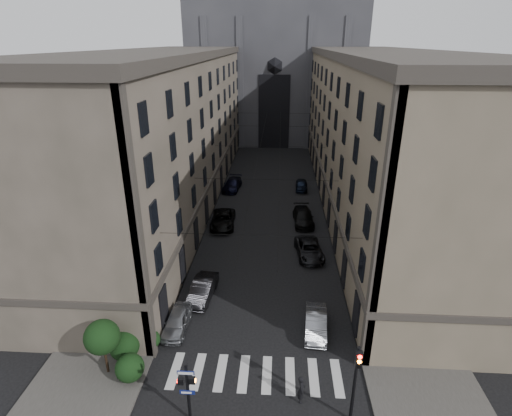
% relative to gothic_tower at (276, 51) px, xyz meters
% --- Properties ---
extents(sidewalk_left, '(7.00, 80.00, 0.15)m').
position_rel_gothic_tower_xyz_m(sidewalk_left, '(-10.50, -38.96, -17.72)').
color(sidewalk_left, '#383533').
rests_on(sidewalk_left, ground).
extents(sidewalk_right, '(7.00, 80.00, 0.15)m').
position_rel_gothic_tower_xyz_m(sidewalk_right, '(10.50, -38.96, -17.72)').
color(sidewalk_right, '#383533').
rests_on(sidewalk_right, ground).
extents(zebra_crossing, '(11.00, 3.20, 0.01)m').
position_rel_gothic_tower_xyz_m(zebra_crossing, '(0.00, -69.96, -17.79)').
color(zebra_crossing, beige).
rests_on(zebra_crossing, ground).
extents(building_left, '(13.60, 60.60, 18.85)m').
position_rel_gothic_tower_xyz_m(building_left, '(-13.44, -38.96, -8.45)').
color(building_left, '#4C463A').
rests_on(building_left, ground).
extents(building_right, '(13.60, 60.60, 18.85)m').
position_rel_gothic_tower_xyz_m(building_right, '(13.44, -38.96, -8.45)').
color(building_right, brown).
rests_on(building_right, ground).
extents(gothic_tower, '(35.00, 23.00, 58.00)m').
position_rel_gothic_tower_xyz_m(gothic_tower, '(0.00, 0.00, 0.00)').
color(gothic_tower, '#2D2D33').
rests_on(gothic_tower, ground).
extents(pedestrian_signal_left, '(1.02, 0.38, 4.00)m').
position_rel_gothic_tower_xyz_m(pedestrian_signal_left, '(-3.51, -73.46, -15.48)').
color(pedestrian_signal_left, black).
rests_on(pedestrian_signal_left, ground).
extents(traffic_light_right, '(0.34, 0.50, 5.20)m').
position_rel_gothic_tower_xyz_m(traffic_light_right, '(5.60, -73.04, -14.51)').
color(traffic_light_right, black).
rests_on(traffic_light_right, ground).
extents(shrub_cluster, '(3.90, 4.40, 3.90)m').
position_rel_gothic_tower_xyz_m(shrub_cluster, '(-8.72, -69.95, -16.00)').
color(shrub_cluster, black).
rests_on(shrub_cluster, sidewalk_left).
extents(tram_wires, '(14.00, 60.00, 0.43)m').
position_rel_gothic_tower_xyz_m(tram_wires, '(0.00, -39.33, -10.55)').
color(tram_wires, black).
rests_on(tram_wires, ground).
extents(car_left_near, '(1.76, 4.21, 1.42)m').
position_rel_gothic_tower_xyz_m(car_left_near, '(-6.06, -65.97, -17.09)').
color(car_left_near, gray).
rests_on(car_left_near, ground).
extents(car_left_midnear, '(2.12, 4.90, 1.57)m').
position_rel_gothic_tower_xyz_m(car_left_midnear, '(-4.90, -61.90, -17.01)').
color(car_left_midnear, black).
rests_on(car_left_midnear, ground).
extents(car_left_midfar, '(2.95, 5.87, 1.60)m').
position_rel_gothic_tower_xyz_m(car_left_midfar, '(-5.11, -47.91, -17.00)').
color(car_left_midfar, black).
rests_on(car_left_midfar, ground).
extents(car_left_far, '(2.67, 5.49, 1.54)m').
position_rel_gothic_tower_xyz_m(car_left_far, '(-5.45, -35.62, -17.03)').
color(car_left_far, black).
rests_on(car_left_far, ground).
extents(car_right_near, '(1.86, 4.51, 1.45)m').
position_rel_gothic_tower_xyz_m(car_right_near, '(4.20, -65.57, -17.07)').
color(car_right_near, gray).
rests_on(car_right_near, ground).
extents(car_right_midnear, '(3.03, 5.54, 1.47)m').
position_rel_gothic_tower_xyz_m(car_right_midnear, '(4.42, -54.35, -17.06)').
color(car_right_midnear, black).
rests_on(car_right_midnear, ground).
extents(car_right_midfar, '(2.50, 5.57, 1.59)m').
position_rel_gothic_tower_xyz_m(car_right_midfar, '(4.20, -46.57, -17.01)').
color(car_right_midfar, black).
rests_on(car_right_midfar, ground).
extents(car_right_far, '(1.81, 4.17, 1.40)m').
position_rel_gothic_tower_xyz_m(car_right_far, '(4.51, -35.10, -17.10)').
color(car_right_far, black).
rests_on(car_right_far, ground).
extents(pedestrian, '(0.49, 0.70, 1.83)m').
position_rel_gothic_tower_xyz_m(pedestrian, '(2.84, -71.86, -16.88)').
color(pedestrian, black).
rests_on(pedestrian, ground).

